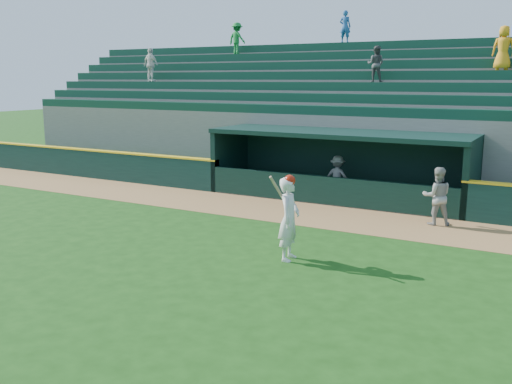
% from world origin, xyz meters
% --- Properties ---
extents(ground, '(120.00, 120.00, 0.00)m').
position_xyz_m(ground, '(0.00, 0.00, 0.00)').
color(ground, '#174210').
rests_on(ground, ground).
extents(warning_track, '(40.00, 3.00, 0.01)m').
position_xyz_m(warning_track, '(0.00, 4.90, 0.01)').
color(warning_track, olive).
rests_on(warning_track, ground).
extents(field_wall_left, '(15.50, 0.30, 1.20)m').
position_xyz_m(field_wall_left, '(-12.25, 6.55, 0.60)').
color(field_wall_left, black).
rests_on(field_wall_left, ground).
extents(wall_stripe_left, '(15.50, 0.32, 0.06)m').
position_xyz_m(wall_stripe_left, '(-12.25, 6.55, 1.23)').
color(wall_stripe_left, yellow).
rests_on(wall_stripe_left, field_wall_left).
extents(dugout_player_front, '(1.04, 0.94, 1.75)m').
position_xyz_m(dugout_player_front, '(3.97, 5.55, 0.87)').
color(dugout_player_front, gray).
rests_on(dugout_player_front, ground).
extents(dugout_player_inside, '(1.02, 0.61, 1.54)m').
position_xyz_m(dugout_player_inside, '(-0.10, 7.89, 0.77)').
color(dugout_player_inside, gray).
rests_on(dugout_player_inside, ground).
extents(dugout, '(9.40, 2.80, 2.46)m').
position_xyz_m(dugout, '(0.00, 8.00, 1.36)').
color(dugout, slate).
rests_on(dugout, ground).
extents(stands, '(34.50, 6.25, 7.52)m').
position_xyz_m(stands, '(-0.00, 12.58, 2.39)').
color(stands, slate).
rests_on(stands, ground).
extents(batter_at_plate, '(0.63, 0.85, 2.10)m').
position_xyz_m(batter_at_plate, '(1.61, 0.37, 1.04)').
color(batter_at_plate, silver).
rests_on(batter_at_plate, ground).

